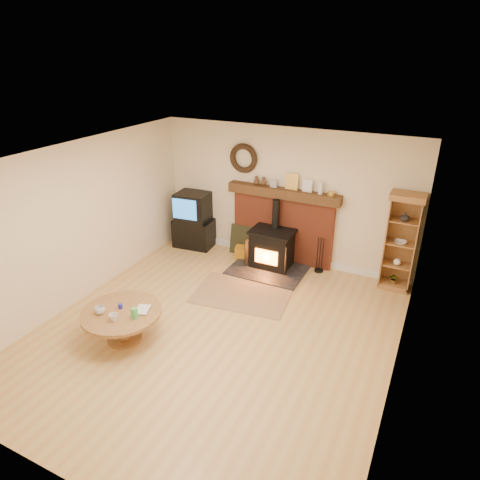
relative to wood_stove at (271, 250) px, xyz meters
The scene contains 11 objects.
ground 2.30m from the wood_stove, 88.60° to the right, with size 5.50×5.50×0.00m, color tan.
room_shell 2.56m from the wood_stove, 89.01° to the right, with size 5.02×5.52×2.61m.
chimney_breast 0.59m from the wood_stove, 81.79° to the left, with size 2.20×0.22×1.78m.
wood_stove is the anchor object (origin of this frame).
area_rug 1.20m from the wood_stove, 93.01° to the right, with size 1.61×1.10×0.01m, color brown.
tv_unit 1.86m from the wood_stove, behind, with size 0.85×0.63×1.17m.
curio_cabinet 2.32m from the wood_stove, ahead, with size 0.56×0.40×1.74m.
firelog_box 0.67m from the wood_stove, 168.40° to the left, with size 0.39×0.24×0.24m, color gold.
leaning_painting 0.81m from the wood_stove, 160.00° to the left, with size 0.51×0.03×0.61m, color black.
fire_tools 0.94m from the wood_stove, 14.25° to the left, with size 0.16×0.16×0.70m.
coffee_table 3.20m from the wood_stove, 109.45° to the right, with size 1.14×1.14×0.64m.
Camera 1 is at (2.63, -4.55, 3.91)m, focal length 32.00 mm.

